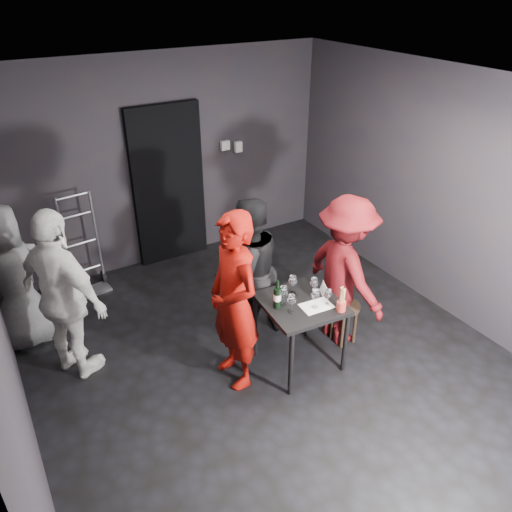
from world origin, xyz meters
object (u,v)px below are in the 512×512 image
wine_bottle (277,297)px  breadstick_cup (342,300)px  server_red (234,288)px  hand_truck (88,273)px  bystander_cream (61,284)px  bystander_grey (13,275)px  stool (345,313)px  man_maroon (345,265)px  woman_black (248,267)px  tasting_table (301,310)px

wine_bottle → breadstick_cup: 0.59m
server_red → breadstick_cup: 1.00m
hand_truck → breadstick_cup: 3.30m
bystander_cream → bystander_grey: (-0.35, 0.73, -0.19)m
hand_truck → bystander_cream: 1.70m
bystander_cream → breadstick_cup: bearing=-150.6°
stool → man_maroon: (0.02, 0.09, 0.53)m
bystander_grey → wine_bottle: (2.06, -1.71, 0.03)m
hand_truck → bystander_grey: bearing=-147.1°
server_red → woman_black: 0.74m
tasting_table → stool: size_ratio=1.60×
hand_truck → woman_black: 2.27m
tasting_table → wine_bottle: 0.33m
tasting_table → stool: 0.67m
breadstick_cup → wine_bottle: bearing=144.4°
hand_truck → bystander_cream: bearing=-115.4°
stool → woman_black: 1.13m
hand_truck → wine_bottle: bearing=-69.8°
hand_truck → man_maroon: (2.10, -2.32, 0.67)m
stool → wine_bottle: bearing=179.5°
bystander_cream → wine_bottle: bearing=-149.3°
hand_truck → wine_bottle: (1.23, -2.40, 0.64)m
hand_truck → server_red: 2.58m
bystander_grey → bystander_cream: bearing=118.4°
wine_bottle → breadstick_cup: size_ratio=1.10×
breadstick_cup → tasting_table: bearing=128.5°
man_maroon → wine_bottle: (-0.87, -0.08, -0.03)m
hand_truck → wine_bottle: size_ratio=4.27×
breadstick_cup → man_maroon: bearing=47.5°
hand_truck → tasting_table: (1.47, -2.45, 0.42)m
hand_truck → server_red: server_red is taller
hand_truck → woman_black: woman_black is taller
tasting_table → woman_black: (-0.19, 0.69, 0.19)m
tasting_table → woman_black: 0.74m
woman_black → stool: bearing=133.8°
hand_truck → man_maroon: bearing=-54.7°
tasting_table → wine_bottle: (-0.25, 0.05, 0.21)m
hand_truck → wine_bottle: 2.77m
woman_black → bystander_grey: 2.37m
tasting_table → woman_black: size_ratio=0.45×
woman_black → man_maroon: size_ratio=0.94×
tasting_table → server_red: (-0.65, 0.15, 0.39)m
breadstick_cup → bystander_cream: bearing=148.7°
server_red → woman_black: bearing=137.3°
stool → woman_black: woman_black is taller
woman_black → bystander_grey: woman_black is taller
hand_truck → bystander_grey: (-0.83, -0.69, 0.61)m
wine_bottle → breadstick_cup: bearing=-35.6°
man_maroon → wine_bottle: 0.88m
server_red → woman_black: size_ratio=1.24×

